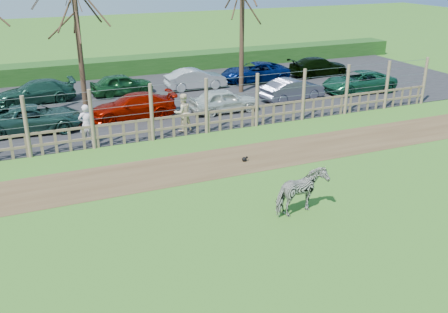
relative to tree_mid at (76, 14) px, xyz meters
name	(u,v)px	position (x,y,z in m)	size (l,w,h in m)	color
ground	(226,224)	(2.00, -13.50, -4.87)	(120.00, 120.00, 0.00)	#609B41
dirt_strip	(178,169)	(2.00, -9.00, -4.86)	(34.00, 2.80, 0.01)	brown
asphalt	(121,102)	(2.00, 1.00, -4.85)	(44.00, 13.00, 0.04)	#232326
hedge	(97,68)	(2.00, 8.00, -4.32)	(46.00, 2.00, 1.10)	#1E4716
fence	(152,122)	(2.00, -5.50, -4.06)	(30.16, 0.16, 2.50)	brown
tree_mid	(76,14)	(0.00, 0.00, 0.00)	(4.80, 4.80, 6.83)	#3D2B1E
zebra	(301,192)	(4.39, -13.75, -4.15)	(0.78, 1.71, 1.44)	gray
visitor_a	(87,125)	(-0.67, -4.99, -3.96)	(0.63, 0.41, 1.72)	silver
visitor_b	(183,112)	(3.59, -4.92, -3.96)	(0.84, 0.65, 1.72)	beige
crow	(245,159)	(4.61, -9.26, -4.77)	(0.25, 0.18, 0.20)	black
car_2	(34,118)	(-2.59, -2.35, -4.23)	(1.99, 4.32, 1.20)	#1E4039
car_3	(133,106)	(1.97, -2.17, -4.23)	(1.68, 4.13, 1.20)	#900C00
car_4	(224,100)	(6.47, -2.89, -4.23)	(1.42, 3.52, 1.20)	silver
car_5	(292,90)	(10.80, -2.31, -4.23)	(1.27, 3.64, 1.20)	#515265
car_6	(359,82)	(15.28, -2.22, -4.23)	(1.99, 4.32, 1.20)	#175236
car_9	(36,92)	(-2.20, 2.69, -4.23)	(1.68, 4.13, 1.20)	#1B4234
car_10	(122,84)	(2.44, 2.60, -4.23)	(1.42, 3.52, 1.20)	#194F24
car_11	(195,79)	(6.78, 2.20, -4.23)	(1.27, 3.64, 1.20)	#B6BABC
car_12	(255,72)	(10.88, 2.51, -4.23)	(1.99, 4.32, 1.20)	#03144B
car_13	(318,66)	(15.58, 2.46, -4.23)	(1.68, 4.13, 1.20)	black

